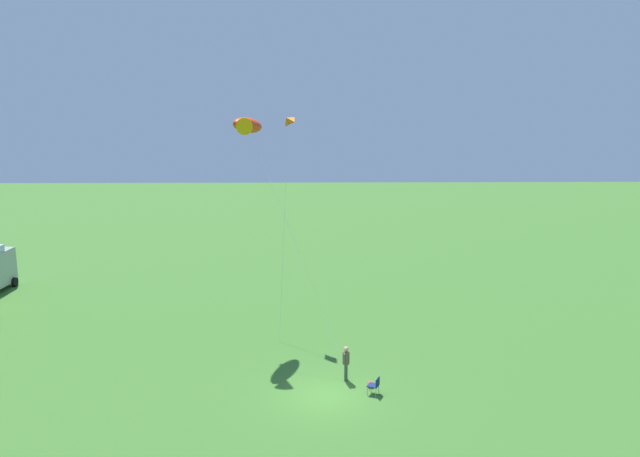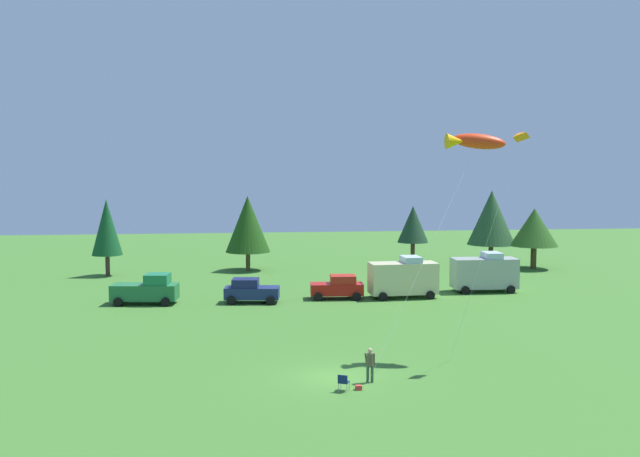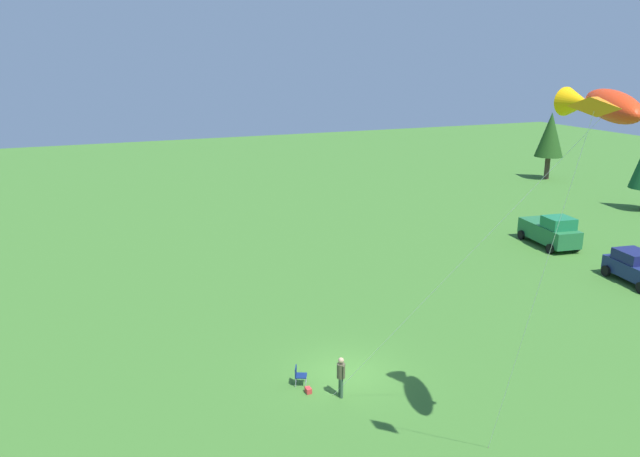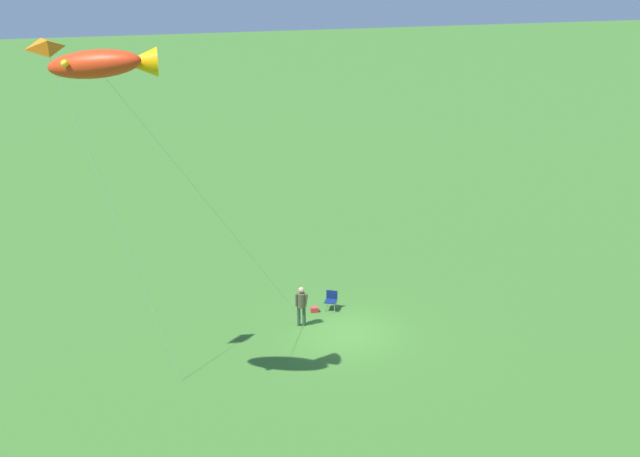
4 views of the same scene
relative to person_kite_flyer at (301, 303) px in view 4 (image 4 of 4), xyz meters
The scene contains 6 objects.
ground_plane 2.19m from the person_kite_flyer, 148.69° to the left, with size 160.00×160.00×0.00m, color #3B6F29.
person_kite_flyer is the anchor object (origin of this frame).
folding_chair 2.05m from the person_kite_flyer, 140.40° to the right, with size 0.64×0.64×0.82m.
backpack_on_grass 1.64m from the person_kite_flyer, 124.17° to the right, with size 0.32×0.22×0.22m, color red.
kite_large_fish 13.95m from the person_kite_flyer, 37.46° to the left, with size 8.92×6.51×12.64m.
kite_delta_orange 14.44m from the person_kite_flyer, 19.74° to the left, with size 4.08×1.01×12.61m.
Camera 4 is at (7.39, 31.38, 17.02)m, focal length 50.00 mm.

